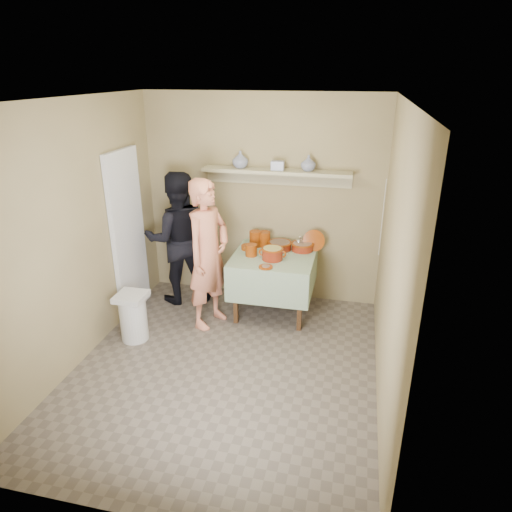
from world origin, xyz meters
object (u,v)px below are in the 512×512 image
(person_helper, at_px, (178,238))
(trash_bin, at_px, (133,316))
(cazuela_rice, at_px, (272,253))
(serving_table, at_px, (274,264))
(person_cook, at_px, (208,255))

(person_helper, bearing_deg, trash_bin, 55.43)
(person_helper, height_order, cazuela_rice, person_helper)
(serving_table, height_order, trash_bin, serving_table)
(person_cook, height_order, cazuela_rice, person_cook)
(trash_bin, bearing_deg, serving_table, 34.84)
(person_helper, xyz_separation_m, serving_table, (1.25, -0.06, -0.21))
(person_helper, xyz_separation_m, cazuela_rice, (1.25, -0.20, -0.01))
(person_cook, distance_m, serving_table, 0.84)
(person_helper, relative_size, serving_table, 1.75)
(person_cook, bearing_deg, person_helper, 69.10)
(cazuela_rice, bearing_deg, person_helper, 170.87)
(serving_table, distance_m, trash_bin, 1.74)
(trash_bin, bearing_deg, person_cook, 36.94)
(person_cook, xyz_separation_m, person_helper, (-0.57, 0.50, -0.02))
(trash_bin, bearing_deg, person_helper, 81.68)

